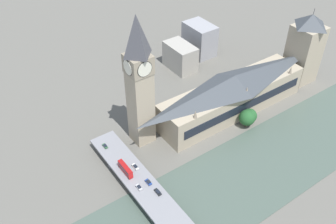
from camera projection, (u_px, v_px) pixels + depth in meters
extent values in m
plane|color=#605E56|center=(237.00, 127.00, 228.05)|extent=(600.00, 600.00, 0.00)
cube|color=#47564C|center=(276.00, 157.00, 208.17)|extent=(50.19, 360.00, 0.30)
cube|color=tan|center=(232.00, 98.00, 234.70)|extent=(22.93, 101.65, 19.52)
cube|color=black|center=(246.00, 106.00, 226.70)|extent=(0.40, 93.52, 5.86)
pyramid|color=#3D4247|center=(235.00, 80.00, 226.26)|extent=(22.47, 99.62, 7.34)
cone|color=gray|center=(291.00, 70.00, 237.62)|extent=(2.20, 2.20, 5.00)
cone|color=gray|center=(247.00, 90.00, 220.34)|extent=(2.20, 2.20, 5.00)
cone|color=gray|center=(195.00, 114.00, 203.07)|extent=(2.20, 2.20, 5.00)
cube|color=tan|center=(140.00, 100.00, 202.61)|extent=(11.53, 11.53, 56.31)
cube|color=gray|center=(138.00, 64.00, 188.17)|extent=(12.22, 12.22, 10.37)
cylinder|color=black|center=(145.00, 69.00, 184.39)|extent=(0.50, 8.63, 8.63)
cylinder|color=silver|center=(145.00, 69.00, 184.32)|extent=(0.62, 7.99, 7.99)
cylinder|color=black|center=(132.00, 59.00, 191.95)|extent=(0.50, 8.63, 8.63)
cylinder|color=silver|center=(132.00, 59.00, 192.03)|extent=(0.62, 7.99, 7.99)
cylinder|color=black|center=(148.00, 60.00, 190.83)|extent=(8.63, 0.50, 8.63)
cylinder|color=silver|center=(148.00, 60.00, 190.88)|extent=(7.99, 0.62, 7.99)
cylinder|color=black|center=(128.00, 68.00, 185.52)|extent=(8.63, 0.50, 8.63)
cylinder|color=silver|center=(128.00, 68.00, 185.47)|extent=(7.99, 0.62, 7.99)
pyramid|color=#424247|center=(137.00, 35.00, 178.12)|extent=(11.76, 11.76, 21.62)
cube|color=tan|center=(303.00, 54.00, 256.62)|extent=(18.38, 18.38, 40.87)
pyramid|color=#3D4247|center=(312.00, 20.00, 241.18)|extent=(18.38, 18.38, 8.27)
cylinder|color=#333338|center=(314.00, 11.00, 237.33)|extent=(0.30, 0.30, 4.00)
cube|color=slate|center=(168.00, 220.00, 173.92)|extent=(3.00, 12.32, 4.53)
cube|color=slate|center=(119.00, 160.00, 203.41)|extent=(3.00, 12.32, 4.53)
cube|color=gray|center=(168.00, 216.00, 172.12)|extent=(132.39, 14.49, 1.20)
cube|color=red|center=(125.00, 170.00, 191.21)|extent=(11.45, 2.45, 1.88)
cube|color=black|center=(125.00, 170.00, 190.98)|extent=(10.31, 2.51, 0.83)
cube|color=red|center=(125.00, 168.00, 189.93)|extent=(11.22, 2.45, 2.21)
cube|color=black|center=(125.00, 168.00, 189.86)|extent=(10.31, 2.51, 1.06)
cube|color=#A01515|center=(125.00, 166.00, 189.18)|extent=(11.11, 2.33, 0.16)
cylinder|color=black|center=(123.00, 165.00, 195.36)|extent=(1.03, 0.28, 1.03)
cylinder|color=black|center=(119.00, 167.00, 194.36)|extent=(1.03, 0.28, 1.03)
cylinder|color=black|center=(132.00, 176.00, 189.18)|extent=(1.03, 0.28, 1.03)
cylinder|color=black|center=(128.00, 178.00, 188.18)|extent=(1.03, 0.28, 1.03)
cube|color=silver|center=(135.00, 167.00, 194.23)|extent=(4.64, 1.71, 0.62)
cube|color=black|center=(135.00, 166.00, 193.80)|extent=(2.41, 1.54, 0.45)
cylinder|color=black|center=(135.00, 164.00, 195.89)|extent=(0.66, 0.22, 0.66)
cylinder|color=black|center=(132.00, 166.00, 195.20)|extent=(0.66, 0.22, 0.66)
cylinder|color=black|center=(138.00, 169.00, 193.52)|extent=(0.66, 0.22, 0.66)
cylinder|color=black|center=(136.00, 170.00, 192.84)|extent=(0.66, 0.22, 0.66)
cube|color=#2D5638|center=(105.00, 146.00, 206.25)|extent=(3.97, 1.74, 0.61)
cube|color=black|center=(105.00, 146.00, 205.84)|extent=(2.06, 1.57, 0.46)
cylinder|color=black|center=(105.00, 144.00, 207.73)|extent=(0.60, 0.22, 0.60)
cylinder|color=black|center=(103.00, 145.00, 207.04)|extent=(0.60, 0.22, 0.60)
cylinder|color=black|center=(108.00, 147.00, 205.74)|extent=(0.60, 0.22, 0.60)
cylinder|color=black|center=(105.00, 149.00, 205.05)|extent=(0.60, 0.22, 0.60)
cube|color=silver|center=(139.00, 187.00, 183.59)|extent=(4.03, 1.76, 0.68)
cube|color=black|center=(139.00, 187.00, 183.15)|extent=(2.10, 1.59, 0.45)
cylinder|color=black|center=(139.00, 185.00, 185.06)|extent=(0.70, 0.22, 0.70)
cylinder|color=black|center=(136.00, 186.00, 184.36)|extent=(0.70, 0.22, 0.70)
cylinder|color=black|center=(142.00, 189.00, 183.12)|extent=(0.70, 0.22, 0.70)
cylinder|color=black|center=(139.00, 190.00, 182.41)|extent=(0.70, 0.22, 0.70)
cube|color=navy|center=(148.00, 182.00, 186.13)|extent=(4.08, 1.85, 0.68)
cube|color=black|center=(148.00, 182.00, 185.66)|extent=(2.12, 1.67, 0.55)
cylinder|color=black|center=(148.00, 180.00, 187.64)|extent=(0.70, 0.22, 0.70)
cylinder|color=black|center=(145.00, 181.00, 186.89)|extent=(0.70, 0.22, 0.70)
cylinder|color=black|center=(152.00, 184.00, 185.66)|extent=(0.70, 0.22, 0.70)
cylinder|color=black|center=(149.00, 185.00, 184.92)|extent=(0.70, 0.22, 0.70)
cube|color=black|center=(158.00, 192.00, 181.38)|extent=(4.56, 1.78, 0.59)
cube|color=black|center=(158.00, 192.00, 180.95)|extent=(2.37, 1.61, 0.52)
cylinder|color=black|center=(157.00, 189.00, 183.02)|extent=(0.68, 0.22, 0.68)
cylinder|color=black|center=(154.00, 191.00, 182.30)|extent=(0.68, 0.22, 0.68)
cylinder|color=black|center=(161.00, 194.00, 180.72)|extent=(0.68, 0.22, 0.68)
cylinder|color=black|center=(159.00, 196.00, 180.00)|extent=(0.68, 0.22, 0.68)
cube|color=#939399|center=(199.00, 39.00, 290.13)|extent=(24.82, 16.82, 24.46)
cube|color=#A39E93|center=(180.00, 57.00, 274.53)|extent=(25.02, 14.99, 19.23)
cylinder|color=brown|center=(248.00, 122.00, 229.30)|extent=(0.70, 0.70, 2.90)
sphere|color=#235628|center=(250.00, 116.00, 225.99)|extent=(8.97, 8.97, 8.97)
cylinder|color=brown|center=(246.00, 125.00, 227.80)|extent=(0.70, 0.70, 2.73)
sphere|color=#235628|center=(247.00, 118.00, 224.31)|extent=(9.87, 9.87, 9.87)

